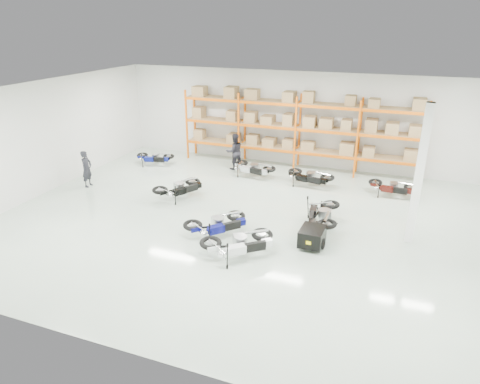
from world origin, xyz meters
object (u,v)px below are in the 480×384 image
at_px(trailer, 312,237).
at_px(moto_back_b, 253,165).
at_px(moto_back_c, 309,174).
at_px(person_back, 235,152).
at_px(moto_back_d, 393,184).
at_px(moto_touring_right, 322,210).
at_px(moto_back_a, 154,155).
at_px(moto_black_far_left, 180,185).
at_px(moto_blue_centre, 218,220).
at_px(moto_silver_left, 239,239).
at_px(person_left, 87,169).

distance_m(trailer, moto_back_b, 6.76).
bearing_deg(moto_back_b, moto_back_c, -82.36).
bearing_deg(trailer, person_back, 130.92).
distance_m(moto_back_b, moto_back_d, 6.07).
bearing_deg(moto_touring_right, moto_back_a, 151.79).
distance_m(moto_touring_right, moto_back_a, 9.76).
bearing_deg(moto_touring_right, trailer, -95.11).
bearing_deg(moto_touring_right, moto_black_far_left, 169.72).
xyz_separation_m(moto_touring_right, moto_back_b, (-3.88, 3.93, -0.05)).
bearing_deg(moto_back_b, moto_back_d, -78.84).
bearing_deg(moto_touring_right, moto_back_c, 103.42).
xyz_separation_m(trailer, person_back, (-5.05, 6.28, 0.49)).
relative_size(trailer, person_back, 0.89).
height_order(moto_touring_right, moto_back_b, moto_touring_right).
xyz_separation_m(moto_black_far_left, trailer, (5.80, -2.12, -0.18)).
distance_m(moto_back_d, person_back, 7.30).
height_order(moto_back_a, person_back, person_back).
distance_m(moto_blue_centre, moto_black_far_left, 3.68).
height_order(moto_blue_centre, moto_silver_left, moto_silver_left).
bearing_deg(moto_black_far_left, moto_back_b, -89.07).
bearing_deg(trailer, moto_touring_right, 92.11).
height_order(moto_black_far_left, moto_back_c, moto_black_far_left).
height_order(moto_black_far_left, moto_touring_right, moto_touring_right).
bearing_deg(moto_back_c, person_back, 86.56).
xyz_separation_m(trailer, moto_back_c, (-1.23, 5.28, 0.17)).
xyz_separation_m(moto_black_far_left, moto_touring_right, (5.80, -0.52, 0.03)).
xyz_separation_m(moto_silver_left, trailer, (1.93, 1.36, -0.23)).
bearing_deg(moto_black_far_left, moto_back_a, -15.85).
bearing_deg(moto_blue_centre, moto_black_far_left, 0.25).
bearing_deg(moto_silver_left, person_left, 28.89).
relative_size(moto_back_b, moto_back_d, 1.07).
height_order(moto_touring_right, person_left, person_left).
relative_size(moto_blue_centre, person_back, 1.09).
xyz_separation_m(moto_black_far_left, moto_back_a, (-3.17, 3.30, -0.06)).
bearing_deg(trailer, moto_back_d, 69.81).
height_order(moto_back_b, person_back, person_back).
distance_m(moto_blue_centre, moto_back_c, 5.92).
distance_m(moto_black_far_left, moto_touring_right, 5.82).
relative_size(moto_back_b, moto_back_c, 0.99).
bearing_deg(moto_blue_centre, moto_back_b, -39.69).
distance_m(trailer, moto_back_c, 5.42).
height_order(moto_blue_centre, moto_back_b, moto_blue_centre).
bearing_deg(moto_back_d, moto_touring_right, 153.54).
bearing_deg(person_left, moto_touring_right, -96.74).
xyz_separation_m(moto_black_far_left, moto_back_c, (4.57, 3.15, -0.01)).
distance_m(moto_blue_centre, moto_back_d, 7.74).
distance_m(moto_back_b, person_back, 1.42).
bearing_deg(moto_back_d, moto_black_far_left, 115.76).
relative_size(moto_touring_right, trailer, 1.26).
height_order(trailer, moto_back_a, moto_back_a).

